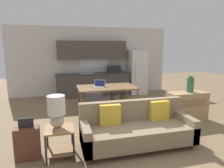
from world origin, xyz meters
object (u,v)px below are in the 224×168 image
(credenza, at_px, (187,106))
(dining_chair_near_left, at_px, (93,106))
(side_table, at_px, (60,138))
(couch, at_px, (136,129))
(table_lamp, at_px, (57,110))
(vase, at_px, (190,85))
(laptop, at_px, (99,85))
(dining_table, at_px, (107,89))
(refrigerator, at_px, (137,72))
(suitcase, at_px, (27,143))
(dining_chair_far_right, at_px, (117,90))

(credenza, height_order, dining_chair_near_left, dining_chair_near_left)
(side_table, distance_m, credenza, 3.38)
(credenza, bearing_deg, couch, -152.08)
(side_table, height_order, table_lamp, table_lamp)
(vase, relative_size, laptop, 1.05)
(couch, bearing_deg, dining_table, 92.43)
(refrigerator, bearing_deg, table_lamp, -126.24)
(couch, bearing_deg, side_table, -177.56)
(credenza, relative_size, suitcase, 1.40)
(couch, distance_m, credenza, 2.02)
(laptop, distance_m, suitcase, 2.72)
(table_lamp, bearing_deg, vase, 17.24)
(dining_table, distance_m, suitcase, 2.84)
(refrigerator, bearing_deg, dining_chair_far_right, -132.49)
(dining_chair_far_right, relative_size, laptop, 2.14)
(dining_table, distance_m, side_table, 2.57)
(suitcase, bearing_deg, refrigerator, 49.23)
(couch, relative_size, dining_chair_far_right, 2.52)
(couch, height_order, side_table, couch)
(couch, distance_m, table_lamp, 1.56)
(vase, bearing_deg, laptop, 152.63)
(table_lamp, relative_size, dining_chair_far_right, 0.68)
(vase, xyz_separation_m, laptop, (-2.17, 1.12, -0.12))
(side_table, distance_m, dining_chair_far_right, 3.51)
(side_table, height_order, dining_chair_near_left, dining_chair_near_left)
(dining_table, relative_size, dining_chair_near_left, 1.96)
(dining_table, distance_m, laptop, 0.24)
(credenza, xyz_separation_m, dining_chair_near_left, (-2.42, 0.27, 0.11))
(side_table, relative_size, suitcase, 0.72)
(credenza, height_order, dining_chair_far_right, dining_chair_far_right)
(dining_chair_far_right, xyz_separation_m, dining_chair_near_left, (-1.08, -1.68, 0.00))
(side_table, distance_m, dining_chair_near_left, 1.52)
(side_table, bearing_deg, table_lamp, -176.55)
(dining_table, bearing_deg, table_lamp, -122.66)
(refrigerator, relative_size, couch, 0.84)
(table_lamp, distance_m, dining_chair_far_right, 3.55)
(couch, bearing_deg, vase, 27.52)
(dining_table, distance_m, credenza, 2.22)
(couch, relative_size, laptop, 5.39)
(refrigerator, relative_size, dining_chair_far_right, 2.11)
(credenza, xyz_separation_m, suitcase, (-3.76, -0.94, -0.09))
(couch, height_order, vase, vase)
(side_table, xyz_separation_m, suitcase, (-0.53, 0.07, -0.06))
(credenza, bearing_deg, laptop, 151.29)
(couch, xyz_separation_m, dining_chair_near_left, (-0.63, 1.22, 0.16))
(couch, xyz_separation_m, credenza, (1.79, 0.95, 0.04))
(side_table, bearing_deg, dining_chair_near_left, 57.77)
(couch, height_order, credenza, couch)
(refrigerator, relative_size, vase, 4.28)
(side_table, distance_m, vase, 3.51)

